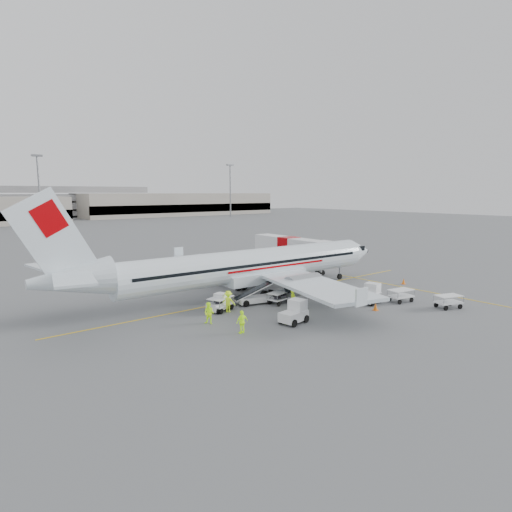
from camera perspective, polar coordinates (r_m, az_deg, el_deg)
The scene contains 24 objects.
ground at distance 44.49m, azimuth 1.63°, elevation -5.14°, with size 360.00×360.00×0.00m, color #56595B.
stripe_lead at distance 44.49m, azimuth 1.63°, elevation -5.14°, with size 44.00×0.20×0.01m, color yellow.
stripe_cross at distance 50.05m, azimuth 20.12°, elevation -4.12°, with size 0.20×20.00×0.01m, color yellow.
terminal_east at distance 203.16m, azimuth -10.23°, elevation 6.81°, with size 90.00×26.00×10.00m, color gray, non-canonical shape.
parking_garage at distance 200.00m, azimuth -23.82°, elevation 6.78°, with size 62.00×24.00×14.00m, color slate, non-canonical shape.
mast_center at distance 154.37m, azimuth -26.92°, elevation 7.77°, with size 3.20×1.20×22.00m, color slate, non-canonical shape.
mast_east at distance 185.58m, azimuth -3.45°, elevation 8.64°, with size 3.20×1.20×22.00m, color slate, non-canonical shape.
aircraft at distance 43.54m, azimuth -0.33°, elevation 1.68°, with size 38.59×30.25×10.64m, color white, non-canonical shape.
jet_bridge at distance 59.11m, azimuth 4.41°, elevation 0.41°, with size 3.14×16.77×4.40m, color white, non-canonical shape.
belt_loader at distance 40.60m, azimuth -0.14°, elevation -4.67°, with size 4.58×1.72×2.48m, color white, non-canonical shape.
tug_fore at distance 42.24m, azimuth 14.94°, elevation -4.87°, with size 2.42×1.38×1.87m, color white, non-canonical shape.
tug_mid at distance 34.88m, azimuth 5.02°, elevation -7.44°, with size 2.41×1.38×1.86m, color white, non-canonical shape.
tug_aft at distance 38.28m, azimuth -5.08°, elevation -6.23°, with size 2.01×1.15×1.55m, color white, non-canonical shape.
cart_loaded_a at distance 40.76m, azimuth 3.05°, elevation -5.60°, with size 2.18×1.29×1.14m, color white, non-canonical shape.
cart_loaded_b at distance 38.47m, azimuth -4.74°, elevation -6.38°, with size 2.43×1.43×1.27m, color white, non-canonical shape.
cart_empty_a at distance 43.67m, azimuth 18.73°, elevation -5.02°, with size 2.37×1.40×1.24m, color white, non-canonical shape.
cart_empty_b at distance 42.95m, azimuth 24.27°, elevation -5.57°, with size 2.33×1.38×1.21m, color white, non-canonical shape.
cone_nose at distance 52.17m, azimuth 19.09°, elevation -3.18°, with size 0.43×0.43×0.70m, color orange.
cone_port at distance 61.09m, azimuth -5.67°, elevation -1.11°, with size 0.42×0.42×0.69m, color orange.
cone_stbd at distance 39.99m, azimuth 15.65°, elevation -6.51°, with size 0.43×0.43×0.70m, color orange.
crew_a at distance 38.74m, azimuth 4.95°, elevation -5.85°, with size 0.67×0.44×1.83m, color #C7FD18.
crew_b at distance 34.77m, azimuth -6.28°, elevation -7.59°, with size 0.86×0.67×1.77m, color #C7FD18.
crew_c at distance 37.94m, azimuth -3.72°, elevation -6.07°, with size 1.24×0.71×1.92m, color #C7FD18.
crew_d at distance 32.37m, azimuth -1.86°, elevation -8.77°, with size 1.03×0.43×1.76m, color #C7FD18.
Camera 1 is at (-28.22, -32.75, 10.48)m, focal length 30.00 mm.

